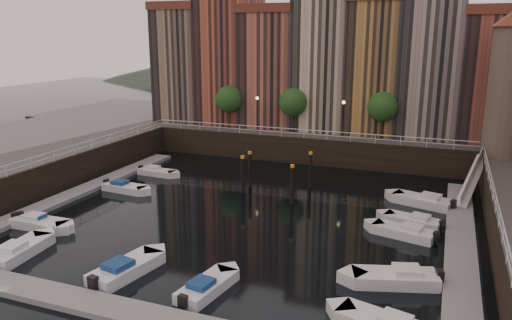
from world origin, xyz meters
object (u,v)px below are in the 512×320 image
at_px(boat_left_0, 40,223).
at_px(mooring_pilings, 274,175).
at_px(boat_left_2, 124,187).
at_px(boat_left_1, 39,223).
at_px(gangway, 472,178).

bearing_deg(boat_left_0, mooring_pilings, 53.20).
xyz_separation_m(boat_left_0, boat_left_2, (0.51, 9.84, -0.01)).
distance_m(boat_left_1, boat_left_2, 9.86).
height_order(boat_left_1, boat_left_2, boat_left_1).
xyz_separation_m(gangway, boat_left_2, (-29.88, -9.43, -1.56)).
bearing_deg(boat_left_0, boat_left_1, -165.14).
relative_size(gangway, boat_left_1, 1.73).
height_order(gangway, boat_left_1, gangway).
bearing_deg(boat_left_2, boat_left_1, -88.52).
relative_size(mooring_pilings, boat_left_0, 1.22).
bearing_deg(boat_left_0, boat_left_2, 93.13).
xyz_separation_m(boat_left_1, boat_left_2, (0.57, 9.85, -0.02)).
distance_m(boat_left_0, boat_left_2, 9.85).
height_order(mooring_pilings, boat_left_2, mooring_pilings).
bearing_deg(mooring_pilings, boat_left_2, -160.11).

